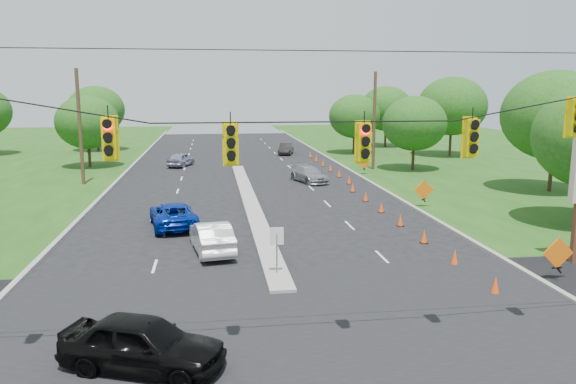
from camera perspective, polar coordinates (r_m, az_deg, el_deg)
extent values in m
plane|color=black|center=(17.28, 1.30, -15.09)|extent=(160.00, 160.00, 0.00)
cube|color=black|center=(17.28, 1.30, -15.09)|extent=(160.00, 14.00, 0.02)
cube|color=gray|center=(46.61, -17.15, 0.78)|extent=(0.25, 110.00, 0.16)
cube|color=gray|center=(47.69, 7.55, 1.36)|extent=(0.25, 110.00, 0.16)
cube|color=gray|center=(37.23, -3.86, -1.12)|extent=(1.00, 34.00, 0.18)
cylinder|color=gray|center=(22.51, -1.14, -6.47)|extent=(0.06, 0.06, 1.80)
cube|color=white|center=(22.29, -1.15, -4.50)|extent=(0.55, 0.04, 0.70)
cylinder|color=black|center=(14.61, 2.05, 8.69)|extent=(24.00, 0.04, 0.04)
cube|color=yellow|center=(14.65, -17.70, 5.17)|extent=(0.34, 0.24, 1.00)
cube|color=yellow|center=(14.46, -5.83, 4.85)|extent=(0.34, 0.24, 1.00)
cube|color=yellow|center=(15.00, 7.70, 5.01)|extent=(0.34, 0.24, 1.00)
cube|color=yellow|center=(16.06, 18.12, 5.26)|extent=(0.34, 0.24, 1.00)
cube|color=yellow|center=(17.55, 27.12, 6.75)|extent=(0.34, 0.24, 1.00)
cylinder|color=#422D1C|center=(46.57, -20.38, 6.16)|extent=(0.28, 0.28, 9.00)
cylinder|color=#422D1C|center=(52.66, 8.75, 7.11)|extent=(0.28, 0.28, 9.00)
cone|color=#FF5010|center=(22.21, 20.32, -8.86)|extent=(0.32, 0.32, 0.70)
cone|color=#FF5010|center=(25.19, 16.58, -6.37)|extent=(0.32, 0.32, 0.70)
cone|color=#FF5010|center=(28.28, 13.66, -4.39)|extent=(0.32, 0.32, 0.70)
cone|color=#FF5010|center=(31.46, 11.34, -2.80)|extent=(0.32, 0.32, 0.70)
cone|color=#FF5010|center=(34.70, 9.46, -1.50)|extent=(0.32, 0.32, 0.70)
cone|color=#FF5010|center=(37.99, 7.89, -0.43)|extent=(0.32, 0.32, 0.70)
cone|color=#FF5010|center=(41.31, 6.58, 0.48)|extent=(0.32, 0.32, 0.70)
cone|color=#FF5010|center=(44.80, 6.22, 1.26)|extent=(0.32, 0.32, 0.70)
cone|color=#FF5010|center=(48.16, 5.21, 1.92)|extent=(0.32, 0.32, 0.70)
cone|color=#FF5010|center=(51.54, 4.33, 2.49)|extent=(0.32, 0.32, 0.70)
cone|color=#FF5010|center=(54.94, 3.56, 3.00)|extent=(0.32, 0.32, 0.70)
cone|color=#FF5010|center=(58.35, 2.88, 3.44)|extent=(0.32, 0.32, 0.70)
cone|color=#FF5010|center=(61.76, 2.27, 3.83)|extent=(0.32, 0.32, 0.70)
cube|color=black|center=(24.51, 25.64, -6.96)|extent=(0.06, 0.58, 0.26)
cube|color=black|center=(24.51, 25.64, -6.96)|extent=(0.06, 0.58, 0.26)
cube|color=orange|center=(24.35, 25.75, -5.61)|extent=(1.27, 0.05, 1.27)
cube|color=black|center=(36.60, 13.60, -0.72)|extent=(0.06, 0.58, 0.26)
cube|color=black|center=(36.60, 13.60, -0.72)|extent=(0.06, 0.58, 0.26)
cube|color=orange|center=(36.49, 13.64, 0.21)|extent=(1.27, 0.05, 1.27)
cube|color=black|center=(49.70, 7.73, 2.37)|extent=(0.06, 0.58, 0.26)
cube|color=black|center=(49.70, 7.73, 2.37)|extent=(0.06, 0.58, 0.26)
cube|color=orange|center=(49.62, 7.75, 3.05)|extent=(1.27, 0.05, 1.27)
cylinder|color=black|center=(56.90, -19.53, 3.60)|extent=(0.28, 0.28, 2.52)
ellipsoid|color=#194C14|center=(56.65, -19.72, 6.69)|extent=(5.88, 5.88, 5.04)
cylinder|color=black|center=(71.92, -18.75, 5.10)|extent=(0.28, 0.28, 2.88)
ellipsoid|color=#194C14|center=(71.71, -18.92, 7.89)|extent=(6.72, 6.72, 5.76)
cylinder|color=black|center=(45.09, 25.15, 2.02)|extent=(0.28, 0.28, 3.24)
ellipsoid|color=#194C14|center=(44.75, 25.54, 7.04)|extent=(7.56, 7.56, 6.48)
cylinder|color=black|center=(53.11, 12.59, 3.50)|extent=(0.28, 0.28, 2.52)
ellipsoid|color=#194C14|center=(52.84, 12.72, 6.81)|extent=(5.88, 5.88, 5.04)
cylinder|color=black|center=(65.30, 16.16, 4.91)|extent=(0.28, 0.28, 3.24)
ellipsoid|color=#194C14|center=(65.07, 16.34, 8.38)|extent=(7.56, 7.56, 6.48)
cylinder|color=black|center=(74.15, 9.86, 5.64)|extent=(0.28, 0.28, 2.88)
ellipsoid|color=#194C14|center=(73.94, 9.94, 8.36)|extent=(6.72, 6.72, 5.76)
cylinder|color=black|center=(65.80, 6.70, 4.97)|extent=(0.28, 0.28, 2.52)
ellipsoid|color=#194C14|center=(65.58, 6.76, 7.65)|extent=(5.88, 5.88, 5.04)
imported|color=black|center=(15.95, -14.55, -14.69)|extent=(4.80, 3.31, 1.52)
imported|color=silver|center=(26.17, -7.77, -4.54)|extent=(2.21, 4.59, 1.45)
imported|color=#012199|center=(31.22, -11.59, -2.28)|extent=(3.06, 5.25, 1.37)
imported|color=gray|center=(45.45, 2.15, 1.82)|extent=(2.97, 4.74, 1.28)
imported|color=gray|center=(55.63, -10.84, 3.26)|extent=(2.85, 4.28, 1.36)
imported|color=black|center=(64.89, -0.20, 4.44)|extent=(2.34, 4.24, 1.33)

